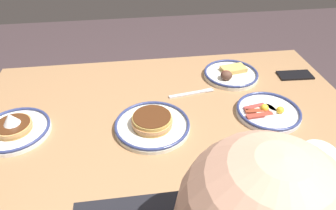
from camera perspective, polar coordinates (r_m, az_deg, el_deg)
The scene contains 8 objects.
dining_table at distance 1.13m, azimuth 0.27°, elevation -5.96°, with size 1.38×0.90×0.74m.
plate_near_main at distance 1.03m, azimuth -2.98°, elevation -3.56°, with size 0.26×0.26×0.05m.
plate_center_pancakes at distance 1.15m, azimuth 18.29°, elevation -1.13°, with size 0.23×0.23×0.04m.
plate_far_companion at distance 1.33m, azimuth 11.67°, elevation 5.74°, with size 0.23×0.23×0.05m.
plate_far_side at distance 1.13m, azimuth -26.90°, elevation -3.99°, with size 0.23×0.23×0.08m.
coffee_mug at distance 0.94m, azimuth 26.08°, elevation -10.06°, with size 0.12×0.09×0.10m.
cell_phone at distance 1.42m, azimuth 22.74°, elevation 5.20°, with size 0.14×0.07×0.01m, color black.
fork_near at distance 1.20m, azimuth 4.48°, elevation 2.22°, with size 0.19×0.05×0.01m.
Camera 1 is at (0.12, 0.83, 1.42)m, focal length 32.46 mm.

